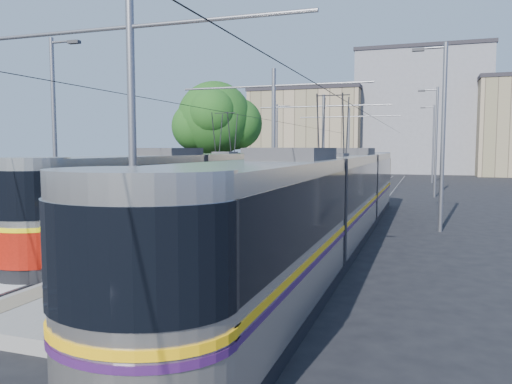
% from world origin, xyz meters
% --- Properties ---
extents(ground, '(160.00, 160.00, 0.00)m').
position_xyz_m(ground, '(0.00, 0.00, 0.00)').
color(ground, black).
rests_on(ground, ground).
extents(platform, '(4.00, 50.00, 0.30)m').
position_xyz_m(platform, '(0.00, 17.00, 0.15)').
color(platform, gray).
rests_on(platform, ground).
extents(tactile_strip_left, '(0.70, 50.00, 0.01)m').
position_xyz_m(tactile_strip_left, '(-1.45, 17.00, 0.30)').
color(tactile_strip_left, gray).
rests_on(tactile_strip_left, platform).
extents(tactile_strip_right, '(0.70, 50.00, 0.01)m').
position_xyz_m(tactile_strip_right, '(1.45, 17.00, 0.30)').
color(tactile_strip_right, gray).
rests_on(tactile_strip_right, platform).
extents(rails, '(8.71, 70.00, 0.03)m').
position_xyz_m(rails, '(0.00, 17.00, 0.02)').
color(rails, gray).
rests_on(rails, ground).
extents(track_arrow, '(1.20, 5.00, 0.01)m').
position_xyz_m(track_arrow, '(-3.60, -3.00, 0.01)').
color(track_arrow, silver).
rests_on(track_arrow, ground).
extents(tram_left, '(2.43, 30.72, 5.50)m').
position_xyz_m(tram_left, '(-3.60, 10.73, 1.71)').
color(tram_left, black).
rests_on(tram_left, ground).
extents(tram_right, '(2.43, 27.99, 5.50)m').
position_xyz_m(tram_right, '(3.60, 3.56, 1.86)').
color(tram_right, black).
rests_on(tram_right, ground).
extents(catenary, '(9.20, 70.00, 7.00)m').
position_xyz_m(catenary, '(0.00, 14.15, 4.52)').
color(catenary, slate).
rests_on(catenary, platform).
extents(street_lamps, '(15.18, 38.22, 8.00)m').
position_xyz_m(street_lamps, '(-0.00, 21.00, 4.18)').
color(street_lamps, slate).
rests_on(street_lamps, ground).
extents(shelter, '(0.68, 1.06, 2.28)m').
position_xyz_m(shelter, '(0.97, 16.93, 1.49)').
color(shelter, black).
rests_on(shelter, platform).
extents(tree, '(5.61, 5.18, 8.15)m').
position_xyz_m(tree, '(-6.64, 17.28, 5.51)').
color(tree, '#382314').
rests_on(tree, ground).
extents(building_left, '(16.32, 12.24, 12.31)m').
position_xyz_m(building_left, '(-10.00, 60.00, 6.17)').
color(building_left, tan).
rests_on(building_left, ground).
extents(building_centre, '(18.36, 14.28, 17.66)m').
position_xyz_m(building_centre, '(6.00, 64.00, 8.84)').
color(building_centre, gray).
rests_on(building_centre, ground).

